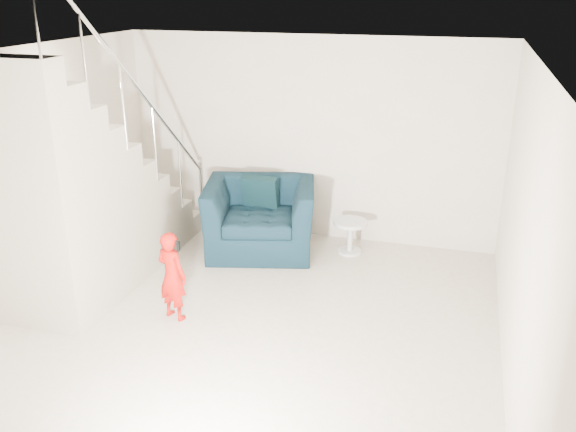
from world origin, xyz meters
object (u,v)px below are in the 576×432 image
(armchair, at_px, (260,217))
(staircase, at_px, (87,209))
(toddler, at_px, (172,276))
(side_table, at_px, (350,231))

(armchair, xyz_separation_m, staircase, (-1.52, -1.51, 0.50))
(toddler, height_order, staircase, staircase)
(armchair, height_order, side_table, armchair)
(armchair, relative_size, toddler, 1.43)
(armchair, bearing_deg, side_table, -3.80)
(toddler, relative_size, side_table, 2.19)
(toddler, bearing_deg, staircase, -0.94)
(armchair, relative_size, staircase, 0.38)
(armchair, distance_m, staircase, 2.20)
(staircase, bearing_deg, armchair, 44.86)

